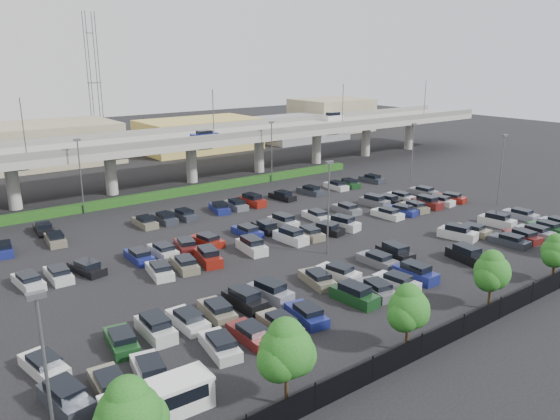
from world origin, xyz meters
The scene contains 10 objects.
ground centered at (0.00, 0.00, 0.00)m, with size 280.00×280.00×0.00m, color black.
overpass centered at (-0.18, 32.01, 6.97)m, with size 150.00×13.00×15.80m.
hedge centered at (0.00, 25.00, 0.55)m, with size 66.00×1.60×1.10m, color #163C11.
fence centered at (-0.05, -28.00, 0.90)m, with size 70.00×0.10×2.00m.
tree_row centered at (0.70, -26.53, 3.52)m, with size 65.07×3.66×5.94m.
shuttle_bus centered at (-26.81, -22.76, 1.15)m, with size 6.68×2.50×2.12m.
parked_cars centered at (-0.42, -4.14, 0.60)m, with size 63.20×41.67×1.67m.
light_poles centered at (-4.13, 2.00, 6.24)m, with size 66.90×48.38×10.30m.
distant_buildings centered at (12.38, 61.81, 3.74)m, with size 138.00×24.00×9.00m.
comm_tower centered at (4.00, 74.00, 15.61)m, with size 2.40×2.40×30.00m.
Camera 1 is at (-38.04, -49.59, 21.01)m, focal length 35.00 mm.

